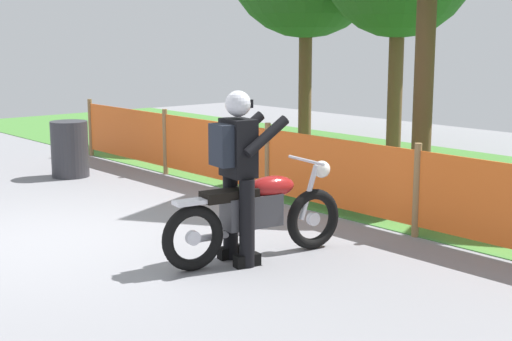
% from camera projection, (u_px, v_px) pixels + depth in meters
% --- Properties ---
extents(ground, '(24.00, 24.00, 0.02)m').
position_uv_depth(ground, '(55.00, 241.00, 8.09)').
color(ground, gray).
extents(grass_verge, '(24.00, 5.78, 0.01)m').
position_uv_depth(grass_verge, '(402.00, 174.00, 11.92)').
color(grass_verge, '#427A33').
rests_on(grass_verge, ground).
extents(barrier_fence, '(9.98, 0.08, 1.05)m').
position_uv_depth(barrier_fence, '(268.00, 160.00, 9.98)').
color(barrier_fence, olive).
rests_on(barrier_fence, ground).
extents(motorcycle_lead, '(0.66, 2.03, 0.96)m').
position_uv_depth(motorcycle_lead, '(257.00, 213.00, 7.33)').
color(motorcycle_lead, black).
rests_on(motorcycle_lead, ground).
extents(rider_lead, '(0.61, 0.73, 1.69)m').
position_uv_depth(rider_lead, '(238.00, 167.00, 7.12)').
color(rider_lead, black).
rests_on(rider_lead, ground).
extents(oil_drum, '(0.58, 0.58, 0.88)m').
position_uv_depth(oil_drum, '(70.00, 149.00, 11.64)').
color(oil_drum, '#2D2D33').
rests_on(oil_drum, ground).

